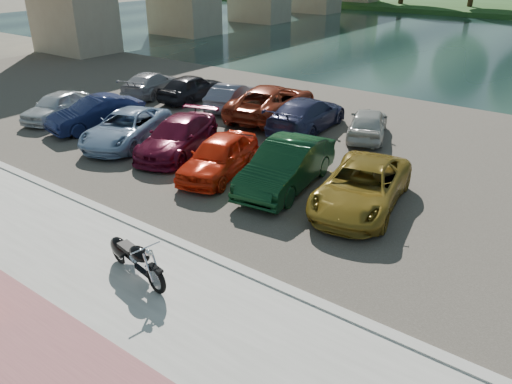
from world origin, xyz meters
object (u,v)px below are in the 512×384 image
Objects in this scene: car_0 at (56,106)px; car_1 at (97,113)px; motorcycle at (132,256)px; car_2 at (126,128)px.

car_0 is 0.88× the size of car_1.
car_1 is at bearing -9.99° from car_0.
motorcycle is 0.63× the size of car_0.
car_2 is at bearing -18.02° from car_0.
car_2 is (-7.36, 6.06, 0.13)m from motorcycle.
car_0 reaches higher than motorcycle.
car_0 is (-12.47, 6.26, 0.10)m from motorcycle.
car_1 is 2.54m from car_2.
car_2 is (2.49, -0.47, -0.04)m from car_1.
motorcycle is at bearing -42.44° from car_0.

